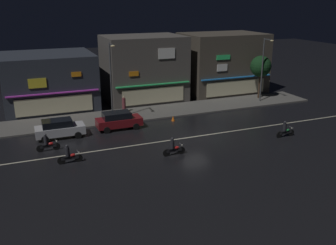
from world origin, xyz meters
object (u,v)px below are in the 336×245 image
(pedestrian_on_sidewalk, at_px, (124,105))
(motorcycle_lead, at_px, (173,148))
(motorcycle_following, at_px, (47,144))
(traffic_cone, at_px, (173,118))
(parked_car_trailing, at_px, (59,128))
(streetlamp_mid, at_px, (264,65))
(motorcycle_trailing_far, at_px, (285,130))
(motorcycle_opposite_lane, at_px, (69,155))
(streetlamp_west, at_px, (111,76))
(parked_car_near_kerb, at_px, (118,120))

(pedestrian_on_sidewalk, distance_m, motorcycle_lead, 12.78)
(motorcycle_following, height_order, traffic_cone, motorcycle_following)
(parked_car_trailing, relative_size, traffic_cone, 7.82)
(streetlamp_mid, bearing_deg, motorcycle_trailing_far, -115.43)
(pedestrian_on_sidewalk, height_order, motorcycle_lead, pedestrian_on_sidewalk)
(pedestrian_on_sidewalk, height_order, motorcycle_opposite_lane, pedestrian_on_sidewalk)
(streetlamp_west, height_order, motorcycle_following, streetlamp_west)
(motorcycle_lead, bearing_deg, pedestrian_on_sidewalk, -81.55)
(traffic_cone, bearing_deg, motorcycle_lead, -112.71)
(motorcycle_trailing_far, bearing_deg, streetlamp_west, -34.08)
(pedestrian_on_sidewalk, xyz_separation_m, parked_car_trailing, (-7.44, -5.15, -0.08))
(pedestrian_on_sidewalk, height_order, motorcycle_trailing_far, pedestrian_on_sidewalk)
(parked_car_near_kerb, bearing_deg, parked_car_trailing, 3.43)
(motorcycle_opposite_lane, bearing_deg, pedestrian_on_sidewalk, -116.82)
(streetlamp_mid, height_order, traffic_cone, streetlamp_mid)
(parked_car_trailing, xyz_separation_m, traffic_cone, (11.34, 0.58, -0.59))
(motorcycle_trailing_far, bearing_deg, parked_car_trailing, -17.45)
(streetlamp_west, relative_size, parked_car_near_kerb, 1.80)
(parked_car_trailing, distance_m, traffic_cone, 11.37)
(streetlamp_mid, xyz_separation_m, motorcycle_trailing_far, (-5.20, -10.94, -3.90))
(streetlamp_mid, distance_m, motorcycle_following, 26.45)
(pedestrian_on_sidewalk, relative_size, motorcycle_trailing_far, 0.93)
(pedestrian_on_sidewalk, xyz_separation_m, motorcycle_opposite_lane, (-7.44, -11.19, -0.32))
(pedestrian_on_sidewalk, distance_m, parked_car_trailing, 9.05)
(parked_car_near_kerb, distance_m, traffic_cone, 5.84)
(motorcycle_lead, xyz_separation_m, traffic_cone, (3.43, 8.20, -0.36))
(parked_car_trailing, bearing_deg, traffic_cone, -177.06)
(pedestrian_on_sidewalk, distance_m, motorcycle_trailing_far, 17.10)
(streetlamp_west, xyz_separation_m, motorcycle_following, (-6.97, -5.87, -4.03))
(streetlamp_mid, xyz_separation_m, traffic_cone, (-12.75, -2.80, -4.25))
(streetlamp_west, bearing_deg, parked_car_trailing, -152.68)
(parked_car_near_kerb, xyz_separation_m, motorcycle_following, (-6.84, -3.27, -0.24))
(streetlamp_west, relative_size, streetlamp_mid, 1.04)
(motorcycle_trailing_far, bearing_deg, streetlamp_mid, -111.08)
(pedestrian_on_sidewalk, bearing_deg, streetlamp_mid, 160.27)
(streetlamp_west, relative_size, motorcycle_lead, 4.08)
(streetlamp_west, height_order, parked_car_trailing, streetlamp_west)
(streetlamp_west, distance_m, parked_car_near_kerb, 4.60)
(motorcycle_trailing_far, bearing_deg, motorcycle_following, -8.53)
(streetlamp_mid, relative_size, traffic_cone, 13.61)
(streetlamp_mid, xyz_separation_m, motorcycle_opposite_lane, (-24.08, -9.42, -3.90))
(streetlamp_west, distance_m, motorcycle_following, 9.97)
(streetlamp_mid, xyz_separation_m, pedestrian_on_sidewalk, (-16.64, 1.77, -3.58))
(parked_car_trailing, xyz_separation_m, motorcycle_trailing_far, (18.88, -7.55, -0.24))
(streetlamp_mid, height_order, motorcycle_following, streetlamp_mid)
(motorcycle_lead, xyz_separation_m, motorcycle_opposite_lane, (-7.90, 1.58, 0.00))
(motorcycle_lead, relative_size, motorcycle_opposite_lane, 1.00)
(pedestrian_on_sidewalk, bearing_deg, streetlamp_west, 37.81)
(streetlamp_west, height_order, motorcycle_trailing_far, streetlamp_west)
(parked_car_trailing, distance_m, motorcycle_lead, 10.98)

